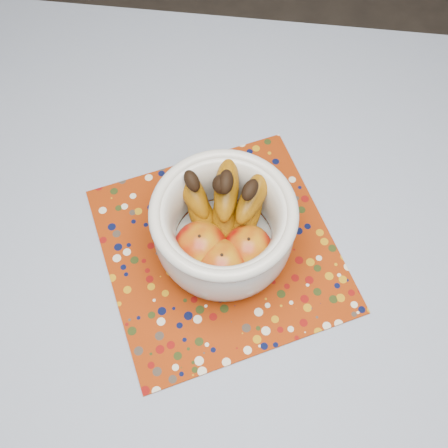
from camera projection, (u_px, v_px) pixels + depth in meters
The scene contains 4 objects.
table at pixel (243, 302), 0.99m from camera, with size 1.20×1.20×0.75m.
tablecloth at pixel (244, 287), 0.91m from camera, with size 1.32×1.32×0.01m, color slate.
placemat at pixel (220, 249), 0.94m from camera, with size 0.40×0.40×0.00m, color maroon.
fruit_bowl at pixel (223, 224), 0.87m from camera, with size 0.25×0.24×0.18m.
Camera 1 is at (0.00, -0.33, 1.62)m, focal length 42.00 mm.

